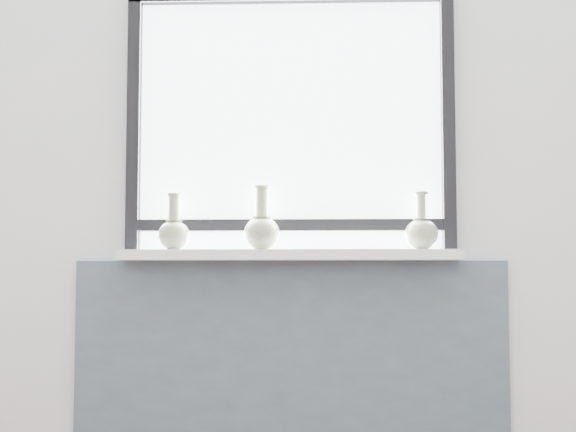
{
  "coord_description": "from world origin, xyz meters",
  "views": [
    {
      "loc": [
        0.12,
        -1.7,
        0.76
      ],
      "look_at": [
        0.0,
        1.55,
        1.02
      ],
      "focal_mm": 55.0,
      "sensor_mm": 36.0,
      "label": 1
    }
  ],
  "objects_px": {
    "windowsill": "(290,255)",
    "vase_b": "(262,229)",
    "vase_a": "(174,232)",
    "vase_c": "(422,232)"
  },
  "relations": [
    {
      "from": "windowsill",
      "to": "vase_a",
      "type": "relative_size",
      "value": 5.95
    },
    {
      "from": "vase_c",
      "to": "windowsill",
      "type": "bearing_deg",
      "value": -178.92
    },
    {
      "from": "vase_a",
      "to": "windowsill",
      "type": "bearing_deg",
      "value": 0.42
    },
    {
      "from": "windowsill",
      "to": "vase_c",
      "type": "bearing_deg",
      "value": 1.08
    },
    {
      "from": "windowsill",
      "to": "vase_a",
      "type": "height_order",
      "value": "vase_a"
    },
    {
      "from": "windowsill",
      "to": "vase_b",
      "type": "xyz_separation_m",
      "value": [
        -0.11,
        -0.0,
        0.1
      ]
    },
    {
      "from": "vase_a",
      "to": "vase_c",
      "type": "height_order",
      "value": "vase_c"
    },
    {
      "from": "vase_a",
      "to": "vase_b",
      "type": "distance_m",
      "value": 0.34
    },
    {
      "from": "windowsill",
      "to": "vase_b",
      "type": "distance_m",
      "value": 0.15
    },
    {
      "from": "vase_a",
      "to": "vase_b",
      "type": "xyz_separation_m",
      "value": [
        0.34,
        0.0,
        0.01
      ]
    }
  ]
}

